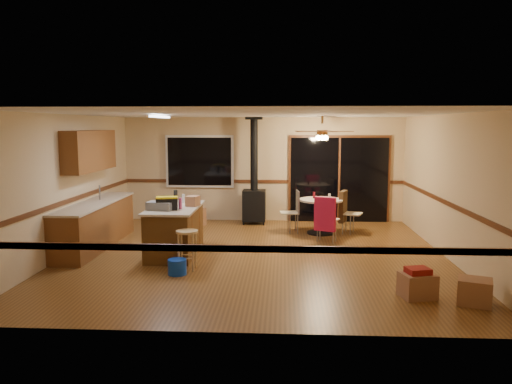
# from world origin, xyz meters

# --- Properties ---
(floor) EXTENTS (7.00, 7.00, 0.00)m
(floor) POSITION_xyz_m (0.00, 0.00, 0.00)
(floor) COLOR brown
(floor) RESTS_ON ground
(ceiling) EXTENTS (7.00, 7.00, 0.00)m
(ceiling) POSITION_xyz_m (0.00, 0.00, 2.60)
(ceiling) COLOR silver
(ceiling) RESTS_ON ground
(wall_back) EXTENTS (7.00, 0.00, 7.00)m
(wall_back) POSITION_xyz_m (0.00, 3.50, 1.30)
(wall_back) COLOR tan
(wall_back) RESTS_ON ground
(wall_front) EXTENTS (7.00, 0.00, 7.00)m
(wall_front) POSITION_xyz_m (0.00, -3.50, 1.30)
(wall_front) COLOR tan
(wall_front) RESTS_ON ground
(wall_left) EXTENTS (0.00, 7.00, 7.00)m
(wall_left) POSITION_xyz_m (-3.50, 0.00, 1.30)
(wall_left) COLOR tan
(wall_left) RESTS_ON ground
(wall_right) EXTENTS (0.00, 7.00, 7.00)m
(wall_right) POSITION_xyz_m (3.50, 0.00, 1.30)
(wall_right) COLOR tan
(wall_right) RESTS_ON ground
(chair_rail) EXTENTS (7.00, 7.00, 0.08)m
(chair_rail) POSITION_xyz_m (0.00, 0.00, 1.00)
(chair_rail) COLOR #4F2813
(chair_rail) RESTS_ON ground
(window) EXTENTS (1.72, 0.10, 1.32)m
(window) POSITION_xyz_m (-1.60, 3.45, 1.50)
(window) COLOR black
(window) RESTS_ON ground
(sliding_door) EXTENTS (2.52, 0.10, 2.10)m
(sliding_door) POSITION_xyz_m (1.90, 3.45, 1.05)
(sliding_door) COLOR black
(sliding_door) RESTS_ON ground
(lower_cabinets) EXTENTS (0.60, 3.00, 0.86)m
(lower_cabinets) POSITION_xyz_m (-3.20, 0.50, 0.43)
(lower_cabinets) COLOR brown
(lower_cabinets) RESTS_ON ground
(countertop) EXTENTS (0.64, 3.04, 0.04)m
(countertop) POSITION_xyz_m (-3.20, 0.50, 0.88)
(countertop) COLOR #BCAB92
(countertop) RESTS_ON lower_cabinets
(upper_cabinets) EXTENTS (0.35, 2.00, 0.80)m
(upper_cabinets) POSITION_xyz_m (-3.33, 0.70, 1.90)
(upper_cabinets) COLOR brown
(upper_cabinets) RESTS_ON ground
(kitchen_island) EXTENTS (0.88, 1.68, 0.90)m
(kitchen_island) POSITION_xyz_m (-1.50, 0.00, 0.45)
(kitchen_island) COLOR #523214
(kitchen_island) RESTS_ON ground
(wood_stove) EXTENTS (0.55, 0.50, 2.52)m
(wood_stove) POSITION_xyz_m (-0.20, 3.05, 0.73)
(wood_stove) COLOR black
(wood_stove) RESTS_ON ground
(ceiling_fan) EXTENTS (0.24, 0.24, 0.55)m
(ceiling_fan) POSITION_xyz_m (1.35, 1.97, 2.21)
(ceiling_fan) COLOR brown
(ceiling_fan) RESTS_ON ceiling
(fluorescent_strip) EXTENTS (0.10, 1.20, 0.04)m
(fluorescent_strip) POSITION_xyz_m (-1.80, 0.30, 2.56)
(fluorescent_strip) COLOR white
(fluorescent_strip) RESTS_ON ceiling
(toolbox_grey) EXTENTS (0.51, 0.36, 0.14)m
(toolbox_grey) POSITION_xyz_m (-1.67, -0.34, 0.97)
(toolbox_grey) COLOR slate
(toolbox_grey) RESTS_ON kitchen_island
(toolbox_black) EXTENTS (0.40, 0.25, 0.21)m
(toolbox_black) POSITION_xyz_m (-1.56, -0.32, 1.00)
(toolbox_black) COLOR black
(toolbox_black) RESTS_ON kitchen_island
(toolbox_yellow_lid) EXTENTS (0.40, 0.25, 0.03)m
(toolbox_yellow_lid) POSITION_xyz_m (-1.56, -0.32, 1.12)
(toolbox_yellow_lid) COLOR gold
(toolbox_yellow_lid) RESTS_ON toolbox_black
(box_on_island) EXTENTS (0.25, 0.31, 0.19)m
(box_on_island) POSITION_xyz_m (-1.18, 0.15, 0.99)
(box_on_island) COLOR #906040
(box_on_island) RESTS_ON kitchen_island
(bottle_dark) EXTENTS (0.09, 0.09, 0.27)m
(bottle_dark) POSITION_xyz_m (-1.54, 0.32, 1.04)
(bottle_dark) COLOR black
(bottle_dark) RESTS_ON kitchen_island
(bottle_pink) EXTENTS (0.08, 0.08, 0.20)m
(bottle_pink) POSITION_xyz_m (-1.34, -0.20, 1.00)
(bottle_pink) COLOR #D84C8C
(bottle_pink) RESTS_ON kitchen_island
(bottle_white) EXTENTS (0.08, 0.08, 0.17)m
(bottle_white) POSITION_xyz_m (-1.42, 0.47, 0.99)
(bottle_white) COLOR white
(bottle_white) RESTS_ON kitchen_island
(bar_stool) EXTENTS (0.38, 0.38, 0.67)m
(bar_stool) POSITION_xyz_m (-1.08, -0.97, 0.33)
(bar_stool) COLOR tan
(bar_stool) RESTS_ON floor
(blue_bucket) EXTENTS (0.39, 0.39, 0.25)m
(blue_bucket) POSITION_xyz_m (-1.19, -1.26, 0.13)
(blue_bucket) COLOR #0D3CC0
(blue_bucket) RESTS_ON floor
(dining_table) EXTENTS (0.96, 0.96, 0.78)m
(dining_table) POSITION_xyz_m (1.35, 1.97, 0.53)
(dining_table) COLOR black
(dining_table) RESTS_ON ground
(glass_red) EXTENTS (0.06, 0.06, 0.15)m
(glass_red) POSITION_xyz_m (1.20, 2.07, 0.85)
(glass_red) COLOR #590C14
(glass_red) RESTS_ON dining_table
(glass_cream) EXTENTS (0.06, 0.06, 0.13)m
(glass_cream) POSITION_xyz_m (1.53, 1.92, 0.85)
(glass_cream) COLOR beige
(glass_cream) RESTS_ON dining_table
(chair_left) EXTENTS (0.45, 0.44, 0.51)m
(chair_left) POSITION_xyz_m (0.76, 2.08, 0.59)
(chair_left) COLOR tan
(chair_left) RESTS_ON ground
(chair_near) EXTENTS (0.57, 0.59, 0.70)m
(chair_near) POSITION_xyz_m (1.38, 1.10, 0.60)
(chair_near) COLOR tan
(chair_near) RESTS_ON ground
(chair_right) EXTENTS (0.57, 0.55, 0.70)m
(chair_right) POSITION_xyz_m (1.88, 2.08, 0.60)
(chair_right) COLOR tan
(chair_right) RESTS_ON ground
(box_under_window) EXTENTS (0.63, 0.57, 0.42)m
(box_under_window) POSITION_xyz_m (-1.66, 2.69, 0.21)
(box_under_window) COLOR #906040
(box_under_window) RESTS_ON floor
(box_corner_a) EXTENTS (0.53, 0.48, 0.34)m
(box_corner_a) POSITION_xyz_m (2.40, -2.15, 0.17)
(box_corner_a) COLOR #906040
(box_corner_a) RESTS_ON floor
(box_corner_b) EXTENTS (0.53, 0.50, 0.35)m
(box_corner_b) POSITION_xyz_m (3.10, -2.38, 0.17)
(box_corner_b) COLOR #906040
(box_corner_b) RESTS_ON floor
(box_small_red) EXTENTS (0.36, 0.32, 0.08)m
(box_small_red) POSITION_xyz_m (2.40, -2.15, 0.38)
(box_small_red) COLOR maroon
(box_small_red) RESTS_ON box_corner_a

